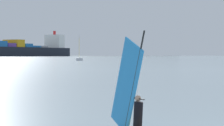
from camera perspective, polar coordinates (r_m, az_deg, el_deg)
The scene contains 4 objects.
windsurfer at distance 16.75m, azimuth 2.76°, elevation -5.51°, with size 1.88×3.54×3.81m.
cargo_ship at distance 685.10m, azimuth -10.17°, elevation 1.62°, with size 112.36×159.15×39.25m.
distant_headland at distance 1439.18m, azimuth -13.39°, elevation 1.60°, with size 1008.96×312.29×34.14m, color #60665B.
small_sailboat at distance 212.68m, azimuth -4.02°, elevation 0.54°, with size 3.71×9.30×11.47m.
Camera 1 is at (-4.59, -15.16, 2.84)m, focal length 75.05 mm.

